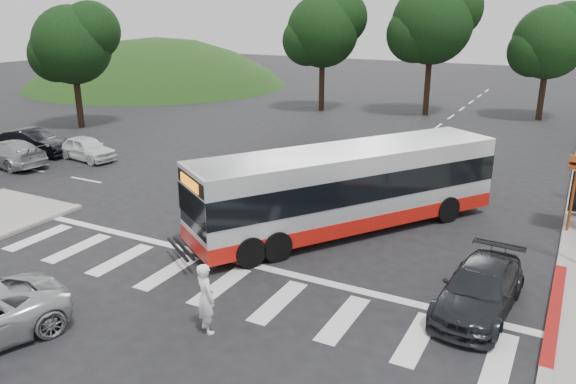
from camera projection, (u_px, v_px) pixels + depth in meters
The scene contains 15 objects.
ground at pixel (296, 231), 21.07m from camera, with size 140.00×140.00×0.00m, color black.
curb_east at pixel (571, 204), 23.76m from camera, with size 0.30×40.00×0.15m, color #9E9991.
curb_east_red at pixel (555, 311), 15.37m from camera, with size 0.32×6.00×0.15m, color maroon.
hillside_nw at pixel (159, 85), 60.47m from camera, with size 44.00×44.00×10.00m, color #193912.
crosswalk_ladder at pixel (220, 286), 16.88m from camera, with size 18.00×2.60×0.01m, color silver.
tree_north_a at pixel (434, 22), 41.62m from camera, with size 6.60×6.15×10.17m.
tree_north_b at pixel (550, 41), 40.13m from camera, with size 5.72×5.33×8.43m.
tree_north_c at pixel (324, 30), 43.70m from camera, with size 6.16×5.74×9.30m.
tree_west_a at pixel (73, 44), 37.49m from camera, with size 5.72×5.33×8.43m.
transit_bus at pixel (348, 190), 20.75m from camera, with size 2.61×12.03×3.11m, color silver, non-canonical shape.
pedestrian at pixel (206, 298), 14.26m from camera, with size 0.69×0.46×1.91m, color white.
dark_sedan at pixel (480, 289), 15.35m from camera, with size 1.81×4.45×1.29m, color #212427.
west_car_white at pixel (87, 148), 30.68m from camera, with size 1.52×3.78×1.29m, color white.
west_car_black at pixel (33, 142), 31.63m from camera, with size 1.55×4.44×1.46m, color black.
west_car_silver at pixel (9, 153), 29.47m from camera, with size 1.93×4.75×1.38m, color #A9ABAE.
Camera 1 is at (8.89, -17.41, 7.99)m, focal length 35.00 mm.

